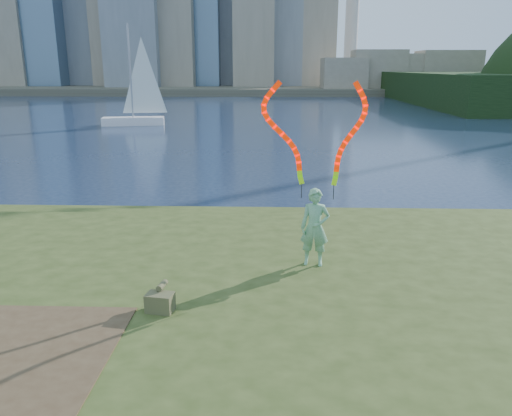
{
  "coord_description": "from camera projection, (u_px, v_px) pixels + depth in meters",
  "views": [
    {
      "loc": [
        1.66,
        -9.25,
        4.72
      ],
      "look_at": [
        1.32,
        1.0,
        1.82
      ],
      "focal_mm": 35.0,
      "sensor_mm": 36.0,
      "label": 1
    }
  ],
  "objects": [
    {
      "name": "canvas_bag",
      "position": [
        160.0,
        301.0,
        8.28
      ],
      "size": [
        0.49,
        0.55,
        0.42
      ],
      "rotation": [
        0.0,
        0.0,
        -0.17
      ],
      "color": "#4A4F2E",
      "rests_on": "grassy_knoll"
    },
    {
      "name": "ground",
      "position": [
        190.0,
        306.0,
        10.24
      ],
      "size": [
        320.0,
        320.0,
        0.0
      ],
      "primitive_type": "plane",
      "color": "#1B2844",
      "rests_on": "ground"
    },
    {
      "name": "far_shore",
      "position": [
        265.0,
        88.0,
        101.44
      ],
      "size": [
        320.0,
        40.0,
        1.2
      ],
      "primitive_type": "cube",
      "color": "#4D4838",
      "rests_on": "ground"
    },
    {
      "name": "woman_with_ribbons",
      "position": [
        316.0,
        198.0,
        9.93
      ],
      "size": [
        2.02,
        0.49,
        3.99
      ],
      "rotation": [
        0.0,
        0.0,
        -0.14
      ],
      "color": "#1F7936",
      "rests_on": "grassy_knoll"
    },
    {
      "name": "sailboat",
      "position": [
        136.0,
        108.0,
        41.8
      ],
      "size": [
        5.45,
        2.54,
        8.18
      ],
      "rotation": [
        0.0,
        0.0,
        0.19
      ],
      "color": "white",
      "rests_on": "ground"
    },
    {
      "name": "grassy_knoll",
      "position": [
        167.0,
        353.0,
        7.94
      ],
      "size": [
        20.0,
        18.0,
        0.8
      ],
      "color": "#334217",
      "rests_on": "ground"
    }
  ]
}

